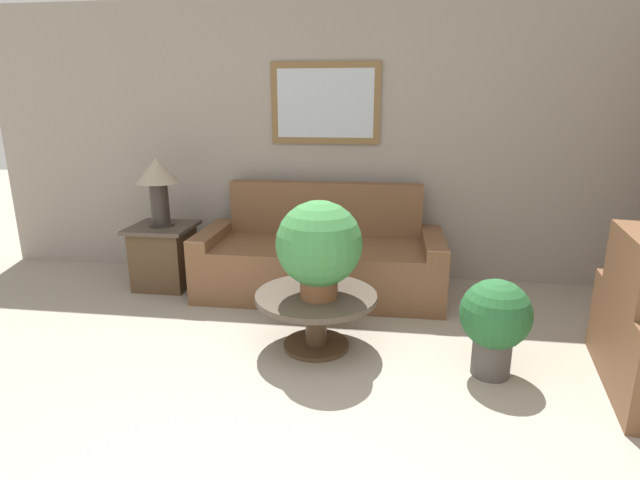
{
  "coord_description": "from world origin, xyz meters",
  "views": [
    {
      "loc": [
        0.31,
        -1.51,
        1.69
      ],
      "look_at": [
        -0.22,
        2.29,
        0.62
      ],
      "focal_mm": 28.0,
      "sensor_mm": 36.0,
      "label": 1
    }
  ],
  "objects_px": {
    "couch_main": "(321,260)",
    "table_lamp": "(158,179)",
    "potted_plant_on_table": "(319,246)",
    "side_table": "(164,255)",
    "potted_plant_floor": "(495,320)",
    "coffee_table": "(316,308)"
  },
  "relations": [
    {
      "from": "couch_main",
      "to": "table_lamp",
      "type": "distance_m",
      "value": 1.63
    },
    {
      "from": "side_table",
      "to": "potted_plant_floor",
      "type": "xyz_separation_m",
      "value": [
        2.75,
        -1.23,
        0.07
      ]
    },
    {
      "from": "side_table",
      "to": "potted_plant_on_table",
      "type": "bearing_deg",
      "value": -33.62
    },
    {
      "from": "couch_main",
      "to": "potted_plant_on_table",
      "type": "height_order",
      "value": "potted_plant_on_table"
    },
    {
      "from": "side_table",
      "to": "table_lamp",
      "type": "xyz_separation_m",
      "value": [
        0.0,
        0.0,
        0.71
      ]
    },
    {
      "from": "couch_main",
      "to": "potted_plant_on_table",
      "type": "distance_m",
      "value": 1.22
    },
    {
      "from": "table_lamp",
      "to": "potted_plant_floor",
      "type": "xyz_separation_m",
      "value": [
        2.75,
        -1.23,
        -0.64
      ]
    },
    {
      "from": "potted_plant_on_table",
      "to": "table_lamp",
      "type": "bearing_deg",
      "value": 146.38
    },
    {
      "from": "potted_plant_on_table",
      "to": "potted_plant_floor",
      "type": "distance_m",
      "value": 1.21
    },
    {
      "from": "potted_plant_on_table",
      "to": "potted_plant_floor",
      "type": "xyz_separation_m",
      "value": [
        1.13,
        -0.16,
        -0.39
      ]
    },
    {
      "from": "side_table",
      "to": "potted_plant_on_table",
      "type": "xyz_separation_m",
      "value": [
        1.61,
        -1.07,
        0.47
      ]
    },
    {
      "from": "coffee_table",
      "to": "table_lamp",
      "type": "height_order",
      "value": "table_lamp"
    },
    {
      "from": "couch_main",
      "to": "coffee_table",
      "type": "xyz_separation_m",
      "value": [
        0.11,
        -1.06,
        -0.01
      ]
    },
    {
      "from": "couch_main",
      "to": "coffee_table",
      "type": "bearing_deg",
      "value": -83.88
    },
    {
      "from": "potted_plant_floor",
      "to": "couch_main",
      "type": "bearing_deg",
      "value": 134.93
    },
    {
      "from": "couch_main",
      "to": "potted_plant_floor",
      "type": "distance_m",
      "value": 1.8
    },
    {
      "from": "coffee_table",
      "to": "side_table",
      "type": "height_order",
      "value": "side_table"
    },
    {
      "from": "side_table",
      "to": "potted_plant_floor",
      "type": "bearing_deg",
      "value": -24.15
    },
    {
      "from": "table_lamp",
      "to": "potted_plant_on_table",
      "type": "distance_m",
      "value": 1.96
    },
    {
      "from": "couch_main",
      "to": "side_table",
      "type": "distance_m",
      "value": 1.47
    },
    {
      "from": "couch_main",
      "to": "table_lamp",
      "type": "xyz_separation_m",
      "value": [
        -1.47,
        -0.05,
        0.71
      ]
    },
    {
      "from": "table_lamp",
      "to": "potted_plant_on_table",
      "type": "height_order",
      "value": "table_lamp"
    }
  ]
}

